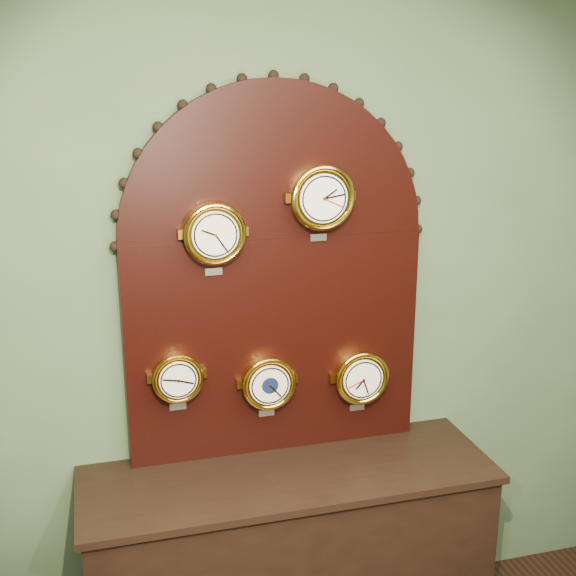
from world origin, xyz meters
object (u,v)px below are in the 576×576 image
object	(u,v)px
hygrometer	(177,377)
tide_clock	(361,377)
display_board	(275,263)
roman_clock	(214,233)
arabic_clock	(322,197)
barometer	(268,382)
shop_counter	(289,565)

from	to	relation	value
hygrometer	tide_clock	xyz separation A→B (m)	(0.76, -0.00, -0.08)
display_board	roman_clock	world-z (taller)	display_board
display_board	arabic_clock	distance (m)	0.32
display_board	roman_clock	distance (m)	0.30
barometer	display_board	bearing A→B (deg)	55.47
shop_counter	barometer	xyz separation A→B (m)	(-0.05, 0.15, 0.75)
shop_counter	tide_clock	bearing A→B (deg)	23.65
arabic_clock	hygrometer	distance (m)	0.89
roman_clock	display_board	bearing A→B (deg)	15.11
shop_counter	roman_clock	distance (m)	1.40
shop_counter	display_board	world-z (taller)	display_board
display_board	arabic_clock	world-z (taller)	display_board
hygrometer	tide_clock	bearing A→B (deg)	-0.06
roman_clock	arabic_clock	distance (m)	0.43
arabic_clock	hygrometer	bearing A→B (deg)	179.87
arabic_clock	tide_clock	size ratio (longest dim) A/B	1.07
roman_clock	tide_clock	size ratio (longest dim) A/B	1.02
tide_clock	arabic_clock	bearing A→B (deg)	-179.83
display_board	arabic_clock	xyz separation A→B (m)	(0.17, -0.07, 0.26)
arabic_clock	tide_clock	world-z (taller)	arabic_clock
display_board	shop_counter	bearing A→B (deg)	-90.00
hygrometer	tide_clock	world-z (taller)	hygrometer
arabic_clock	hygrometer	size ratio (longest dim) A/B	1.20
display_board	tide_clock	xyz separation A→B (m)	(0.35, -0.07, -0.49)
roman_clock	barometer	bearing A→B (deg)	0.06
arabic_clock	roman_clock	bearing A→B (deg)	179.95
arabic_clock	barometer	size ratio (longest dim) A/B	1.11
barometer	hygrometer	bearing A→B (deg)	179.89
shop_counter	tide_clock	distance (m)	0.83
roman_clock	barometer	distance (m)	0.65
hygrometer	arabic_clock	bearing A→B (deg)	-0.13
roman_clock	arabic_clock	world-z (taller)	arabic_clock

